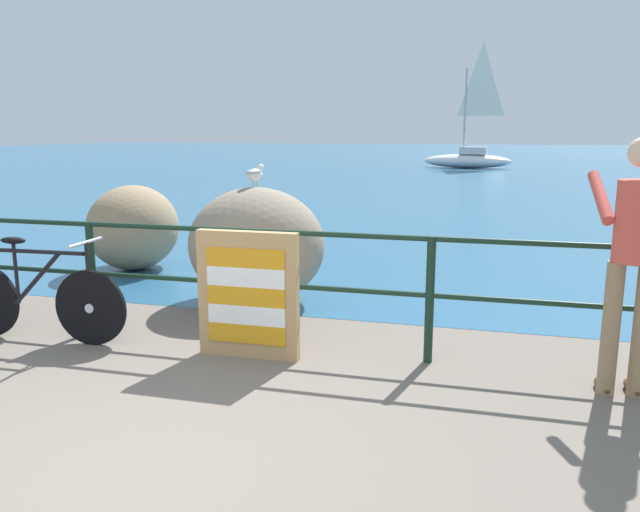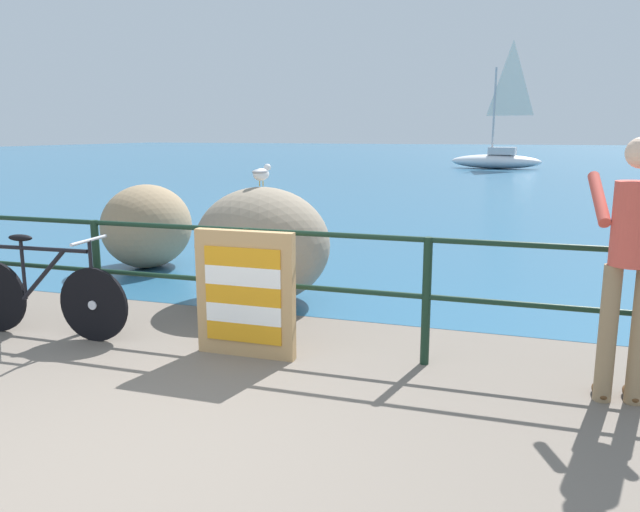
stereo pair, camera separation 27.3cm
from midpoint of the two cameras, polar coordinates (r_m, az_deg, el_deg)
name	(u,v)px [view 2 (the right image)]	position (r m, az deg, el deg)	size (l,w,h in m)	color
ground_plane	(456,185)	(22.75, 12.71, 6.36)	(120.00, 120.00, 0.10)	#6B6056
sea_surface	(492,156)	(50.74, 15.69, 8.86)	(120.00, 90.00, 0.01)	#285B7F
promenade_railing	(248,272)	(5.28, -5.20, -1.48)	(9.17, 0.07, 1.02)	black
bicycle	(43,294)	(6.02, -22.89, -3.24)	(1.70, 0.48, 0.92)	black
person_at_railing	(630,259)	(4.61, 28.13, -0.22)	(0.49, 0.65, 1.78)	#8C7251
folded_deckchair_stack	(245,294)	(5.05, -5.34, -3.51)	(0.84, 0.10, 1.04)	tan
breakwater_boulder_main	(262,245)	(6.68, -4.15, 1.03)	(1.47, 1.31, 1.24)	gray
breakwater_boulder_left	(147,226)	(8.66, -14.73, 2.66)	(1.15, 1.32, 1.12)	#99805F
seagull	(261,173)	(6.69, -4.23, 7.59)	(0.17, 0.34, 0.23)	gold
sailboat	(497,154)	(32.62, 16.19, 8.95)	(4.53, 1.84, 6.16)	white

